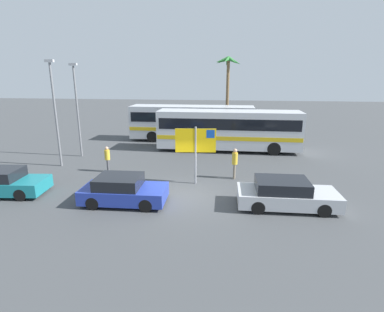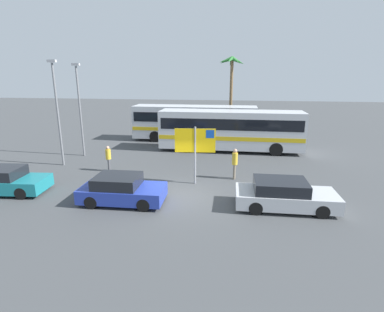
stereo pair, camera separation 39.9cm
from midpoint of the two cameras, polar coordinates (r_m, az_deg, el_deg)
name	(u,v)px [view 2 (the right image)]	position (r m, az deg, el deg)	size (l,w,h in m)	color
ground	(181,196)	(15.16, -1.39, -7.60)	(120.00, 120.00, 0.00)	#424447
bus_front_coach	(230,129)	(23.94, 7.81, 5.18)	(11.10, 2.55, 3.17)	silver
bus_rear_coach	(194,121)	(27.53, 0.89, 6.61)	(11.10, 2.55, 3.17)	silver
ferry_sign	(196,143)	(16.18, 1.48, 2.52)	(2.19, 0.30, 3.20)	gray
car_teal	(4,181)	(18.03, -31.62, -4.04)	(4.30, 2.17, 1.32)	#19757F
car_silver	(284,195)	(14.29, 17.89, -7.07)	(4.49, 1.95, 1.32)	#B7BABF
car_blue	(122,190)	(14.54, -12.48, -6.28)	(3.96, 1.98, 1.32)	#23389E
pedestrian_crossing_lot	(235,161)	(17.44, 8.79, -0.98)	(0.32, 0.32, 1.80)	#706656
pedestrian_by_bus	(108,157)	(19.36, -15.06, -0.10)	(0.32, 0.32, 1.61)	#4C4C51
lamp_post_left_side	(57,110)	(21.25, -23.74, 8.08)	(0.56, 0.20, 6.78)	slate
lamp_post_right_side	(80,107)	(23.35, -20.11, 8.81)	(0.56, 0.20, 6.67)	slate
palm_tree_seaside	(232,71)	(32.69, 7.92, 15.69)	(2.79, 2.77, 7.75)	brown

